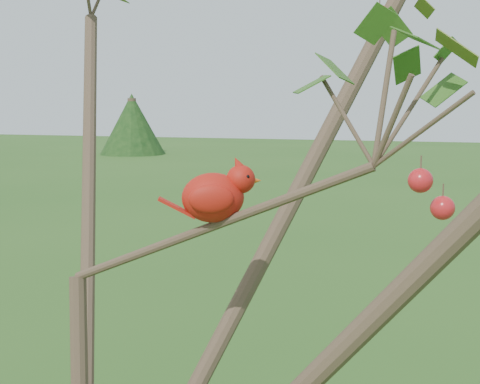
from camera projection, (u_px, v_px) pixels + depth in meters
The scene contains 3 objects.
crabapple_tree at pixel (74, 205), 1.21m from camera, with size 2.35×2.05×2.95m.
cardinal at pixel (216, 195), 1.23m from camera, with size 0.19×0.12×0.13m.
distant_trees at pixel (347, 124), 26.03m from camera, with size 43.59×11.45×3.22m.
Camera 1 is at (0.68, -1.07, 2.31)m, focal length 50.00 mm.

